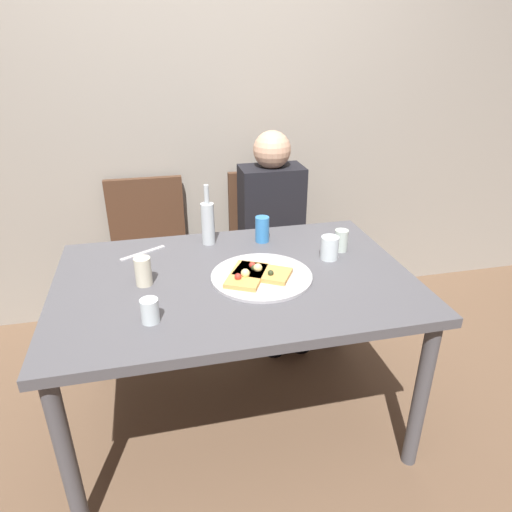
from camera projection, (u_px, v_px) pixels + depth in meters
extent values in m
plane|color=brown|center=(238.00, 414.00, 2.18)|extent=(8.00, 8.00, 0.00)
cube|color=gray|center=(197.00, 101.00, 2.59)|extent=(6.00, 0.10, 2.60)
cube|color=#4C4C51|center=(235.00, 281.00, 1.87)|extent=(1.43, 0.96, 0.04)
cylinder|color=#4C4C51|center=(67.00, 459.00, 1.53)|extent=(0.06, 0.06, 0.71)
cylinder|color=#4C4C51|center=(421.00, 396.00, 1.79)|extent=(0.06, 0.06, 0.71)
cylinder|color=#4C4C51|center=(90.00, 321.00, 2.27)|extent=(0.06, 0.06, 0.71)
cylinder|color=#4C4C51|center=(338.00, 291.00, 2.53)|extent=(0.06, 0.06, 0.71)
cylinder|color=#ADADB2|center=(262.00, 276.00, 1.85)|extent=(0.41, 0.41, 0.01)
cube|color=tan|center=(247.00, 275.00, 1.82)|extent=(0.22, 0.26, 0.02)
sphere|color=#EAD184|center=(245.00, 273.00, 1.80)|extent=(0.04, 0.04, 0.04)
sphere|color=#2D381E|center=(254.00, 268.00, 1.85)|extent=(0.02, 0.02, 0.02)
sphere|color=#B22D23|center=(238.00, 277.00, 1.78)|extent=(0.03, 0.03, 0.03)
cube|color=tan|center=(263.00, 273.00, 1.84)|extent=(0.26, 0.22, 0.02)
sphere|color=#EAD184|center=(258.00, 268.00, 1.84)|extent=(0.04, 0.04, 0.04)
sphere|color=#2D381E|center=(271.00, 273.00, 1.81)|extent=(0.02, 0.02, 0.02)
sphere|color=#B22D23|center=(252.00, 265.00, 1.87)|extent=(0.03, 0.03, 0.03)
cylinder|color=#B2BCC1|center=(208.00, 224.00, 2.12)|extent=(0.06, 0.06, 0.20)
cylinder|color=#B2BCC1|center=(206.00, 194.00, 2.05)|extent=(0.02, 0.02, 0.09)
cylinder|color=beige|center=(143.00, 271.00, 1.78)|extent=(0.06, 0.06, 0.11)
cylinder|color=silver|center=(330.00, 248.00, 1.99)|extent=(0.08, 0.08, 0.10)
cylinder|color=silver|center=(150.00, 311.00, 1.55)|extent=(0.06, 0.06, 0.09)
cylinder|color=#B7C6BC|center=(341.00, 240.00, 2.06)|extent=(0.06, 0.06, 0.10)
cylinder|color=#337AC1|center=(262.00, 229.00, 2.15)|extent=(0.07, 0.07, 0.12)
cube|color=#B7B7BC|center=(143.00, 253.00, 2.05)|extent=(0.20, 0.13, 0.01)
cube|color=#472D1E|center=(151.00, 264.00, 2.62)|extent=(0.44, 0.44, 0.05)
cube|color=#472D1E|center=(146.00, 215.00, 2.70)|extent=(0.44, 0.04, 0.45)
cylinder|color=#472D1E|center=(190.00, 312.00, 2.60)|extent=(0.04, 0.04, 0.42)
cylinder|color=#472D1E|center=(121.00, 321.00, 2.52)|extent=(0.04, 0.04, 0.42)
cylinder|color=#472D1E|center=(184.00, 281.00, 2.93)|extent=(0.04, 0.04, 0.42)
cylinder|color=#472D1E|center=(123.00, 288.00, 2.85)|extent=(0.04, 0.04, 0.42)
cube|color=#472D1E|center=(271.00, 252.00, 2.77)|extent=(0.44, 0.44, 0.05)
cube|color=#472D1E|center=(264.00, 206.00, 2.84)|extent=(0.44, 0.04, 0.45)
cylinder|color=#472D1E|center=(309.00, 298.00, 2.74)|extent=(0.04, 0.04, 0.42)
cylinder|color=#472D1E|center=(248.00, 305.00, 2.66)|extent=(0.04, 0.04, 0.42)
cylinder|color=#472D1E|center=(291.00, 270.00, 3.07)|extent=(0.04, 0.04, 0.42)
cylinder|color=#472D1E|center=(235.00, 276.00, 3.00)|extent=(0.04, 0.04, 0.42)
cube|color=black|center=(271.00, 210.00, 2.67)|extent=(0.36, 0.22, 0.52)
sphere|color=tan|center=(272.00, 150.00, 2.52)|extent=(0.21, 0.21, 0.21)
cylinder|color=black|center=(293.00, 264.00, 2.62)|extent=(0.12, 0.40, 0.12)
cylinder|color=black|center=(266.00, 266.00, 2.59)|extent=(0.12, 0.40, 0.12)
cylinder|color=black|center=(302.00, 315.00, 2.55)|extent=(0.11, 0.11, 0.45)
cylinder|color=black|center=(274.00, 319.00, 2.51)|extent=(0.11, 0.11, 0.45)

